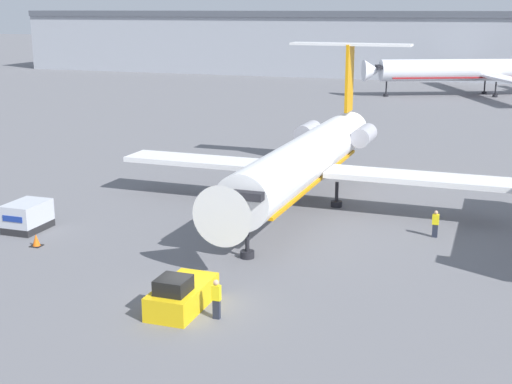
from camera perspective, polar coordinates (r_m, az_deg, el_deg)
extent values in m
plane|color=slate|center=(33.60, -5.27, -9.39)|extent=(600.00, 600.00, 0.00)
cube|color=#9EA3AD|center=(148.64, 14.45, 11.10)|extent=(180.00, 16.00, 11.83)
cube|color=#4C515B|center=(148.45, 14.62, 13.61)|extent=(180.00, 16.80, 1.20)
cylinder|color=white|center=(48.64, 3.65, 2.40)|extent=(3.64, 22.79, 3.25)
cone|color=white|center=(37.03, -1.98, -1.45)|extent=(3.29, 2.65, 3.25)
cube|color=black|center=(37.80, -1.40, -0.22)|extent=(2.77, 0.75, 0.44)
cone|color=white|center=(61.15, 7.20, 4.81)|extent=(2.98, 3.62, 2.92)
cube|color=orange|center=(48.87, 3.63, 1.19)|extent=(3.28, 20.51, 0.20)
cube|color=white|center=(48.36, 12.74, 1.11)|extent=(12.10, 3.22, 0.36)
cube|color=white|center=(52.45, -4.04, 2.47)|extent=(12.10, 3.22, 0.36)
cylinder|color=#ADADB7|center=(57.13, 8.63, 4.49)|extent=(1.56, 3.25, 1.50)
cylinder|color=#ADADB7|center=(58.21, 4.18, 4.80)|extent=(1.56, 3.25, 1.50)
cube|color=orange|center=(61.26, 7.48, 9.01)|extent=(0.28, 2.20, 5.62)
cube|color=white|center=(61.07, 7.57, 11.63)|extent=(10.15, 1.98, 0.20)
cylinder|color=black|center=(39.81, -0.70, -4.08)|extent=(0.24, 0.24, 1.78)
cylinder|color=black|center=(40.04, -0.70, -5.01)|extent=(0.80, 0.80, 0.40)
cylinder|color=black|center=(51.44, 1.91, 0.22)|extent=(0.24, 0.24, 1.78)
cylinder|color=black|center=(51.62, 1.90, -0.52)|extent=(0.80, 0.80, 0.40)
cylinder|color=black|center=(50.32, 6.47, -0.19)|extent=(0.24, 0.24, 1.78)
cylinder|color=black|center=(50.50, 6.45, -0.95)|extent=(0.80, 0.80, 0.40)
cube|color=yellow|center=(33.65, -5.91, -8.32)|extent=(2.02, 4.14, 1.13)
cube|color=black|center=(32.54, -6.63, -7.41)|extent=(1.42, 1.49, 0.70)
cube|color=black|center=(35.38, -4.53, -7.41)|extent=(1.82, 0.30, 0.68)
cube|color=#232326|center=(47.16, -17.76, -2.65)|extent=(2.03, 2.85, 0.45)
cube|color=#B7BCC6|center=(46.92, -17.84, -1.60)|extent=(2.03, 2.85, 1.36)
cube|color=navy|center=(45.83, -18.92, -2.06)|extent=(1.42, 0.04, 0.36)
cube|color=#232838|center=(32.49, -3.17, -9.35)|extent=(0.32, 0.20, 0.89)
cube|color=yellow|center=(32.18, -3.19, -8.04)|extent=(0.40, 0.24, 0.71)
sphere|color=tan|center=(31.99, -3.21, -7.24)|extent=(0.26, 0.26, 0.26)
cube|color=#232838|center=(44.85, 14.12, -3.02)|extent=(0.32, 0.20, 0.81)
cube|color=yellow|center=(44.64, 14.18, -2.13)|extent=(0.40, 0.24, 0.64)
sphere|color=tan|center=(44.52, 14.22, -1.59)|extent=(0.24, 0.24, 0.24)
cube|color=black|center=(43.94, -17.15, -4.13)|extent=(0.64, 0.64, 0.04)
cone|color=orange|center=(43.82, -17.18, -3.68)|extent=(0.46, 0.46, 0.70)
cylinder|color=silver|center=(119.86, 17.35, 9.31)|extent=(30.17, 15.75, 3.41)
cone|color=silver|center=(114.68, 9.28, 9.57)|extent=(3.86, 4.21, 3.41)
cube|color=black|center=(114.90, 9.83, 9.85)|extent=(1.80, 2.93, 0.44)
cube|color=maroon|center=(119.96, 17.31, 8.79)|extent=(27.15, 14.17, 0.20)
cube|color=silver|center=(129.53, 16.40, 9.38)|extent=(9.38, 15.99, 0.36)
cylinder|color=black|center=(115.54, 10.38, 8.11)|extent=(0.24, 0.24, 2.38)
cylinder|color=black|center=(115.65, 10.35, 7.63)|extent=(0.80, 0.80, 0.40)
cylinder|color=black|center=(122.98, 17.82, 8.03)|extent=(0.24, 0.24, 2.38)
cylinder|color=black|center=(123.08, 17.79, 7.58)|extent=(0.80, 0.80, 0.40)
cylinder|color=black|center=(118.91, 18.62, 7.77)|extent=(0.24, 0.24, 2.38)
cylinder|color=black|center=(119.02, 18.58, 7.30)|extent=(0.80, 0.80, 0.40)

